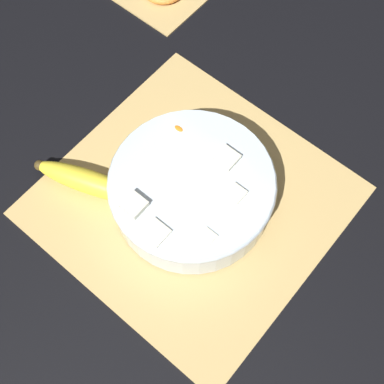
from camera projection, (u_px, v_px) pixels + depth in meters
The scene contains 4 objects.
ground_plane at pixel (192, 201), 0.85m from camera, with size 6.00×6.00×0.00m, color black.
bamboo_mat_center at pixel (192, 200), 0.84m from camera, with size 0.42×0.41×0.01m.
fruit_salad_bowl at pixel (192, 188), 0.80m from camera, with size 0.25×0.25×0.08m.
whole_banana at pixel (88, 181), 0.83m from camera, with size 0.18×0.10×0.04m.
Camera 1 is at (0.22, -0.27, 0.77)m, focal length 50.00 mm.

